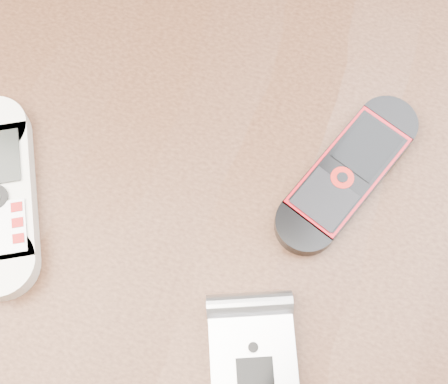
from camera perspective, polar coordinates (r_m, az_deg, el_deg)
The scene contains 4 objects.
ground at distance 1.19m, azimuth -0.24°, elevation -12.82°, with size 4.00×4.00×0.00m, color #472B19.
table at distance 0.55m, azimuth -0.50°, elevation -4.02°, with size 1.20×0.80×0.75m.
nokia_black_red at distance 0.46m, azimuth 11.24°, elevation 1.74°, with size 0.04×0.14×0.01m, color black.
motorola_razr at distance 0.42m, azimuth 2.87°, elevation -16.99°, with size 0.06×0.11×0.02m, color silver.
Camera 1 is at (0.05, -0.15, 1.18)m, focal length 50.00 mm.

